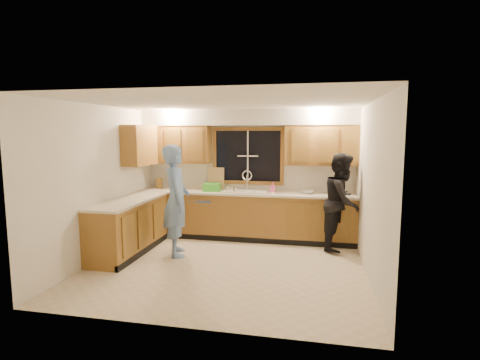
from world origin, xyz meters
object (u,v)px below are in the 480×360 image
stove (112,235)px  soap_bottle (273,187)px  sink (245,195)px  bowl (307,192)px  dishwasher (203,216)px  dish_crate (212,187)px  man (176,200)px  knife_block (159,183)px  woman (342,202)px

stove → soap_bottle: soap_bottle is taller
sink → bowl: (1.19, 0.02, 0.08)m
dishwasher → soap_bottle: soap_bottle is taller
dish_crate → bowl: bearing=0.6°
sink → stove: bearing=-134.6°
man → knife_block: 1.59m
stove → man: (0.85, 0.60, 0.48)m
bowl → dish_crate: bearing=-179.4°
sink → knife_block: size_ratio=4.06×
dish_crate → soap_bottle: 1.20m
man → soap_bottle: (1.47, 1.29, 0.09)m
stove → knife_block: knife_block is taller
knife_block → soap_bottle: knife_block is taller
woman → knife_block: size_ratio=8.08×
dishwasher → soap_bottle: size_ratio=4.13×
bowl → man: bearing=-149.8°
man → dish_crate: size_ratio=5.79×
bowl → knife_block: bearing=178.4°
soap_bottle → bowl: bearing=-4.1°
woman → dish_crate: (-2.47, 0.36, 0.14)m
soap_bottle → sink: bearing=-172.5°
stove → man: man is taller
knife_block → dish_crate: size_ratio=0.66×
woman → dish_crate: woman is taller
dishwasher → knife_block: 1.16m
knife_block → woman: bearing=-15.5°
sink → man: man is taller
woman → knife_block: (-3.63, 0.47, 0.17)m
stove → bowl: size_ratio=3.74×
knife_block → bowl: (3.01, -0.09, -0.08)m
stove → woman: 3.91m
stove → knife_block: bearing=90.7°
woman → knife_block: 3.66m
stove → bowl: bowl is taller
man → bowl: 2.47m
man → soap_bottle: man is taller
woman → man: bearing=125.4°
sink → soap_bottle: (0.53, 0.07, 0.15)m
dish_crate → bowl: (1.86, 0.02, -0.05)m
knife_block → soap_bottle: 2.35m
dishwasher → man: (-0.10, -1.21, 0.52)m
stove → soap_bottle: 3.05m
dishwasher → man: man is taller
woman → bowl: size_ratio=7.12×
stove → bowl: (2.99, 1.85, 0.50)m
dish_crate → sink: bearing=-0.2°
dish_crate → woman: bearing=-8.4°
stove → soap_bottle: size_ratio=4.53×
sink → dishwasher: (-0.85, -0.01, -0.45)m
man → bowl: man is taller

